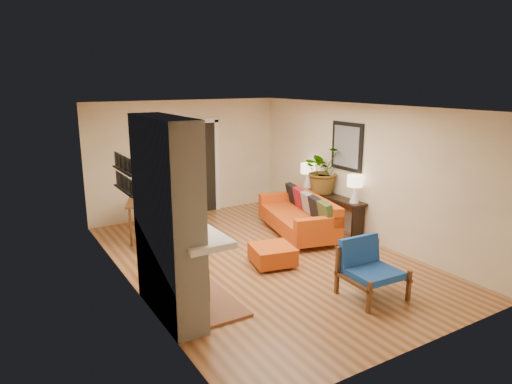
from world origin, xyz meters
TOP-DOWN VIEW (x-y plane):
  - room_shell at (0.60, 2.63)m, footprint 6.50×6.50m
  - fireplace at (-2.00, -1.00)m, footprint 1.09×1.68m
  - sofa at (1.39, 0.74)m, footprint 1.39×2.31m
  - ottoman at (-0.01, -0.34)m, footprint 0.79×0.79m
  - blue_chair at (0.58, -1.93)m, footprint 0.81×0.80m
  - dining_table at (-1.27, 2.07)m, footprint 1.18×1.77m
  - console_table at (2.07, 0.68)m, footprint 0.34×1.85m
  - lamp_near at (2.07, -0.03)m, footprint 0.30×0.30m
  - lamp_far at (2.07, 1.45)m, footprint 0.30×0.30m
  - houseplant at (2.06, 0.89)m, footprint 0.97×0.87m

SIDE VIEW (x-z plane):
  - ottoman at x=-0.01m, z-range 0.03..0.36m
  - sofa at x=1.39m, z-range -0.05..0.80m
  - blue_chair at x=0.58m, z-range 0.03..0.85m
  - console_table at x=2.07m, z-range 0.21..0.94m
  - dining_table at x=-1.27m, z-range 0.15..1.09m
  - lamp_near at x=2.07m, z-range 0.79..1.33m
  - lamp_far at x=2.07m, z-range 0.79..1.33m
  - houseplant at x=2.06m, z-range 0.72..1.72m
  - room_shell at x=0.60m, z-range -2.01..4.49m
  - fireplace at x=-2.00m, z-range -0.06..2.54m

